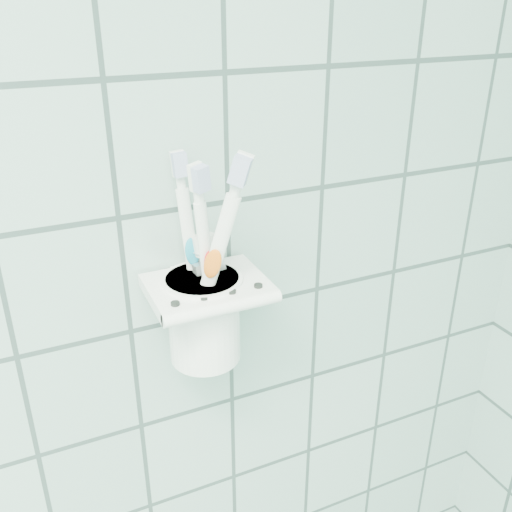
{
  "coord_description": "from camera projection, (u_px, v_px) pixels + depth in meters",
  "views": [
    {
      "loc": [
        0.47,
        0.68,
        1.58
      ],
      "look_at": [
        0.66,
        1.1,
        1.36
      ],
      "focal_mm": 40.0,
      "sensor_mm": 36.0,
      "label": 1
    }
  ],
  "objects": [
    {
      "name": "holder_bracket",
      "position": [
        206.0,
        288.0,
        0.56
      ],
      "size": [
        0.11,
        0.1,
        0.04
      ],
      "color": "white",
      "rests_on": "wall_back"
    },
    {
      "name": "cup",
      "position": [
        204.0,
        315.0,
        0.58
      ],
      "size": [
        0.08,
        0.08,
        0.09
      ],
      "color": "white",
      "rests_on": "holder_bracket"
    },
    {
      "name": "toothbrush_pink",
      "position": [
        213.0,
        257.0,
        0.55
      ],
      "size": [
        0.03,
        0.03,
        0.21
      ],
      "rotation": [
        0.06,
        -0.13,
        0.35
      ],
      "color": "white",
      "rests_on": "cup"
    },
    {
      "name": "toothbrush_blue",
      "position": [
        200.0,
        253.0,
        0.56
      ],
      "size": [
        0.02,
        0.03,
        0.2
      ],
      "rotation": [
        -0.08,
        -0.06,
        -0.02
      ],
      "color": "white",
      "rests_on": "cup"
    },
    {
      "name": "toothbrush_orange",
      "position": [
        182.0,
        252.0,
        0.54
      ],
      "size": [
        0.06,
        0.06,
        0.22
      ],
      "rotation": [
        0.05,
        0.3,
        -0.65
      ],
      "color": "white",
      "rests_on": "cup"
    },
    {
      "name": "toothpaste_tube",
      "position": [
        221.0,
        286.0,
        0.57
      ],
      "size": [
        0.04,
        0.03,
        0.13
      ],
      "rotation": [
        -0.14,
        -0.08,
        0.11
      ],
      "color": "silver",
      "rests_on": "cup"
    }
  ]
}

